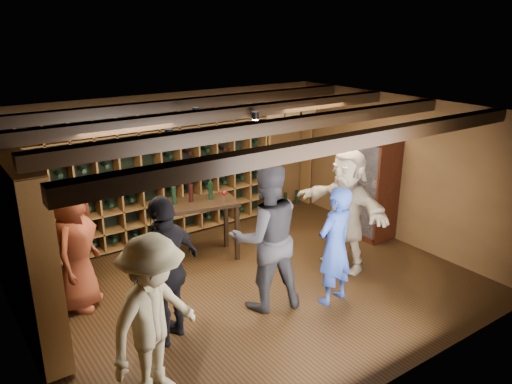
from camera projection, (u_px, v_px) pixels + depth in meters
ground at (254, 286)px, 7.22m from camera, size 6.00×6.00×0.00m
room_shell at (252, 119)px, 6.48m from camera, size 6.00×6.00×6.00m
wine_rack_back at (149, 177)px, 8.37m from camera, size 4.65×0.30×2.20m
wine_rack_left at (20, 240)px, 5.95m from camera, size 0.30×2.65×2.20m
crate_shelf at (287, 132)px, 9.82m from camera, size 1.20×0.32×2.07m
display_cabinet at (377, 192)px, 8.57m from camera, size 0.55×0.50×1.75m
man_blue_shirt at (335, 246)px, 6.58m from camera, size 0.65×0.47×1.64m
man_grey_suit at (266, 237)px, 6.42m from camera, size 1.14×0.99×1.99m
guest_red_floral at (75, 247)px, 6.44m from camera, size 0.96×1.00×1.73m
guest_woman_black at (167, 270)px, 5.74m from camera, size 1.15×0.86×1.81m
guest_khaki at (154, 319)px, 4.85m from camera, size 1.31×1.08×1.76m
guest_beige at (346, 209)px, 7.52m from camera, size 0.66×1.78×1.88m
tasting_table at (196, 210)px, 7.78m from camera, size 1.39×0.90×1.24m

